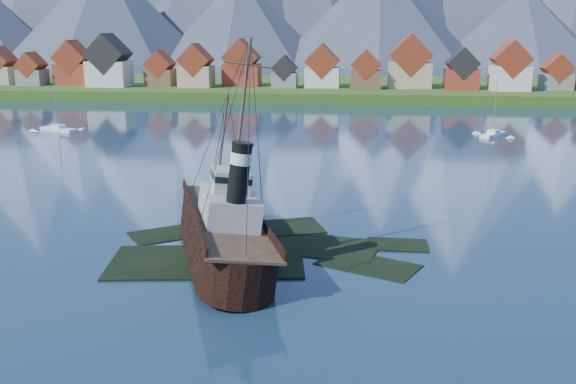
# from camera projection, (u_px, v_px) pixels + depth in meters

# --- Properties ---
(ground) EXTENTS (1400.00, 1400.00, 0.00)m
(ground) POSITION_uv_depth(u_px,v_px,m) (242.00, 256.00, 61.63)
(ground) COLOR #172D42
(ground) RESTS_ON ground
(shoal) EXTENTS (31.71, 21.24, 1.14)m
(shoal) POSITION_uv_depth(u_px,v_px,m) (264.00, 253.00, 63.59)
(shoal) COLOR black
(shoal) RESTS_ON ground
(shore_bank) EXTENTS (600.00, 80.00, 3.20)m
(shore_bank) POSITION_uv_depth(u_px,v_px,m) (331.00, 92.00, 225.35)
(shore_bank) COLOR #2A4F16
(shore_bank) RESTS_ON ground
(seawall) EXTENTS (600.00, 2.50, 2.00)m
(seawall) POSITION_uv_depth(u_px,v_px,m) (324.00, 104.00, 188.75)
(seawall) COLOR #3F3D38
(seawall) RESTS_ON ground
(town) EXTENTS (250.96, 16.69, 17.30)m
(town) POSITION_uv_depth(u_px,v_px,m) (227.00, 68.00, 209.65)
(town) COLOR maroon
(town) RESTS_ON ground
(tugboat_wreck) EXTENTS (6.40, 27.56, 21.84)m
(tugboat_wreck) POSITION_uv_depth(u_px,v_px,m) (223.00, 228.00, 61.44)
(tugboat_wreck) COLOR black
(tugboat_wreck) RESTS_ON ground
(sailboat_c) EXTENTS (9.29, 5.70, 11.77)m
(sailboat_c) POSITION_uv_depth(u_px,v_px,m) (58.00, 130.00, 137.78)
(sailboat_c) COLOR white
(sailboat_c) RESTS_ON ground
(sailboat_d) EXTENTS (6.43, 7.89, 11.21)m
(sailboat_d) POSITION_uv_depth(u_px,v_px,m) (493.00, 135.00, 131.15)
(sailboat_d) COLOR white
(sailboat_d) RESTS_ON ground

